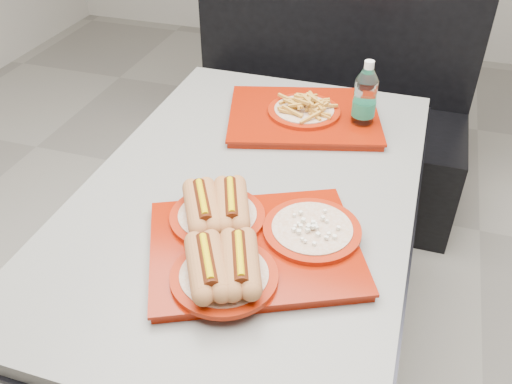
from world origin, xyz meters
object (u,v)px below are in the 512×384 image
(diner_table, at_px, (250,231))
(booth_bench, at_px, (322,115))
(water_bottle, at_px, (364,101))
(tray_near, at_px, (246,240))
(tray_far, at_px, (304,113))

(diner_table, distance_m, booth_bench, 1.11)
(diner_table, relative_size, water_bottle, 6.01)
(tray_near, distance_m, water_bottle, 0.69)
(diner_table, height_order, tray_near, tray_near)
(water_bottle, bearing_deg, tray_near, -104.59)
(water_bottle, bearing_deg, tray_far, 179.41)
(tray_near, bearing_deg, tray_far, 91.63)
(diner_table, relative_size, booth_bench, 1.05)
(tray_near, bearing_deg, diner_table, 106.18)
(tray_near, relative_size, water_bottle, 2.57)
(booth_bench, relative_size, water_bottle, 5.72)
(tray_near, bearing_deg, booth_bench, 93.16)
(diner_table, xyz_separation_m, tray_far, (0.06, 0.41, 0.19))
(booth_bench, bearing_deg, tray_near, -86.84)
(diner_table, xyz_separation_m, tray_near, (0.07, -0.26, 0.20))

